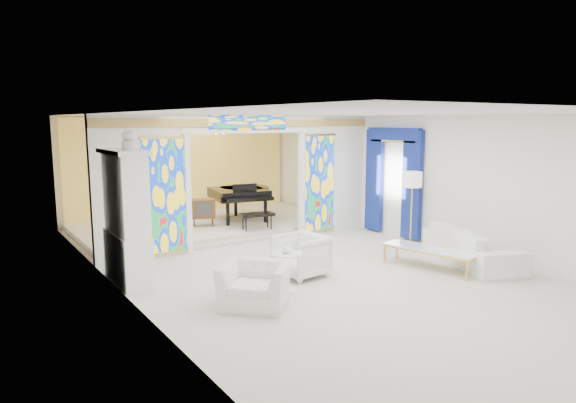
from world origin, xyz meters
TOP-DOWN VIEW (x-y plane):
  - floor at (0.00, 0.00)m, footprint 12.00×12.00m
  - ceiling at (0.00, 0.00)m, footprint 7.00×12.00m
  - wall_back at (0.00, 6.00)m, footprint 7.00×0.02m
  - wall_left at (-3.50, 0.00)m, footprint 0.02×12.00m
  - wall_right at (3.50, 0.00)m, footprint 0.02×12.00m
  - partition_wall at (0.00, 2.00)m, footprint 7.00×0.22m
  - stained_glass_left at (-2.03, 1.89)m, footprint 0.90×0.04m
  - stained_glass_right at (2.03, 1.89)m, footprint 0.90×0.04m
  - stained_glass_transom at (0.00, 1.89)m, footprint 2.00×0.04m
  - alcove_platform at (0.00, 4.10)m, footprint 6.80×3.80m
  - gold_curtain_back at (0.00, 5.88)m, footprint 6.70×0.10m
  - chandelier at (0.20, 4.00)m, footprint 0.48×0.48m
  - blue_drapes at (3.40, 0.70)m, footprint 0.14×1.85m
  - china_cabinet at (-3.22, 0.60)m, footprint 0.56×1.46m
  - armchair_left at (-1.94, -1.71)m, footprint 1.38×1.38m
  - armchair_right at (-0.45, -0.85)m, footprint 0.94×0.92m
  - sofa at (2.95, -2.03)m, footprint 1.86×2.65m
  - side_table at (-1.14, -1.41)m, footprint 0.56×0.56m
  - vase at (-1.14, -1.41)m, footprint 0.20×0.20m
  - coffee_table at (1.92, -1.84)m, footprint 0.99×1.94m
  - floor_lamp at (2.80, -0.51)m, footprint 0.44×0.44m
  - grand_piano at (0.92, 3.95)m, footprint 1.93×2.71m
  - tv_console at (-0.39, 3.64)m, footprint 0.71×0.60m

SIDE VIEW (x-z plane):
  - floor at x=0.00m, z-range 0.00..0.00m
  - alcove_platform at x=0.00m, z-range 0.00..0.18m
  - armchair_left at x=-1.94m, z-range 0.00..0.68m
  - sofa at x=2.95m, z-range 0.00..0.72m
  - coffee_table at x=1.92m, z-range 0.17..0.59m
  - armchair_right at x=-0.45m, z-range 0.00..0.79m
  - side_table at x=-1.14m, z-range 0.10..0.77m
  - tv_console at x=-0.39m, z-range 0.28..0.98m
  - vase at x=-1.14m, z-range 0.67..0.84m
  - grand_piano at x=0.92m, z-range 0.36..1.41m
  - china_cabinet at x=-3.22m, z-range -0.19..2.53m
  - stained_glass_left at x=-2.03m, z-range 0.10..2.50m
  - stained_glass_right at x=2.03m, z-range 0.10..2.50m
  - floor_lamp at x=2.80m, z-range 0.62..2.37m
  - wall_back at x=0.00m, z-range 0.00..3.00m
  - wall_left at x=-3.50m, z-range 0.00..3.00m
  - wall_right at x=3.50m, z-range 0.00..3.00m
  - gold_curtain_back at x=0.00m, z-range 0.05..2.95m
  - blue_drapes at x=3.40m, z-range 0.25..2.90m
  - partition_wall at x=0.00m, z-range 0.15..3.15m
  - chandelier at x=0.20m, z-range 2.40..2.70m
  - stained_glass_transom at x=0.00m, z-range 2.65..2.99m
  - ceiling at x=0.00m, z-range 2.99..3.01m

